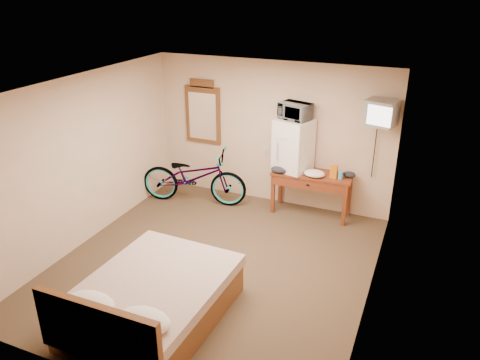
{
  "coord_description": "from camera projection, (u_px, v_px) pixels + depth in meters",
  "views": [
    {
      "loc": [
        2.51,
        -5.0,
        3.71
      ],
      "look_at": [
        0.13,
        0.61,
        1.07
      ],
      "focal_mm": 35.0,
      "sensor_mm": 36.0,
      "label": 1
    }
  ],
  "objects": [
    {
      "name": "desk",
      "position": [
        311.0,
        181.0,
        7.74
      ],
      "size": [
        1.34,
        0.57,
        0.75
      ],
      "color": "maroon",
      "rests_on": "floor"
    },
    {
      "name": "crt_television",
      "position": [
        381.0,
        113.0,
        6.91
      ],
      "size": [
        0.52,
        0.61,
        0.38
      ],
      "color": "black",
      "rests_on": "room"
    },
    {
      "name": "microwave",
      "position": [
        295.0,
        111.0,
        7.47
      ],
      "size": [
        0.56,
        0.46,
        0.27
      ],
      "primitive_type": "imported",
      "rotation": [
        0.0,
        0.0,
        -0.3
      ],
      "color": "white",
      "rests_on": "mini_fridge"
    },
    {
      "name": "bed",
      "position": [
        150.0,
        302.0,
        5.37
      ],
      "size": [
        1.54,
        2.0,
        0.9
      ],
      "color": "brown",
      "rests_on": "floor"
    },
    {
      "name": "cloth_cream",
      "position": [
        314.0,
        173.0,
        7.57
      ],
      "size": [
        0.35,
        0.27,
        0.11
      ],
      "primitive_type": "ellipsoid",
      "color": "white",
      "rests_on": "desk"
    },
    {
      "name": "snack_bag",
      "position": [
        334.0,
        172.0,
        7.49
      ],
      "size": [
        0.12,
        0.08,
        0.22
      ],
      "primitive_type": "cube",
      "rotation": [
        0.0,
        0.0,
        -0.13
      ],
      "color": "#CC6C12",
      "rests_on": "desk"
    },
    {
      "name": "room",
      "position": [
        212.0,
        183.0,
        6.1
      ],
      "size": [
        4.6,
        4.64,
        2.5
      ],
      "color": "brown",
      "rests_on": "ground"
    },
    {
      "name": "bicycle",
      "position": [
        194.0,
        177.0,
        8.23
      ],
      "size": [
        1.98,
        1.02,
        0.99
      ],
      "primitive_type": "imported",
      "rotation": [
        0.0,
        0.0,
        1.77
      ],
      "color": "black",
      "rests_on": "floor"
    },
    {
      "name": "blue_cup",
      "position": [
        341.0,
        175.0,
        7.47
      ],
      "size": [
        0.08,
        0.08,
        0.13
      ],
      "primitive_type": "cylinder",
      "color": "#40A1DC",
      "rests_on": "desk"
    },
    {
      "name": "cloth_dark_b",
      "position": [
        349.0,
        175.0,
        7.55
      ],
      "size": [
        0.2,
        0.16,
        0.09
      ],
      "primitive_type": "ellipsoid",
      "color": "black",
      "rests_on": "desk"
    },
    {
      "name": "cloth_dark_a",
      "position": [
        279.0,
        170.0,
        7.72
      ],
      "size": [
        0.29,
        0.21,
        0.11
      ],
      "primitive_type": "ellipsoid",
      "color": "black",
      "rests_on": "desk"
    },
    {
      "name": "wall_mirror",
      "position": [
        203.0,
        113.0,
        8.39
      ],
      "size": [
        0.68,
        0.04,
        1.16
      ],
      "color": "brown",
      "rests_on": "room"
    },
    {
      "name": "mini_fridge",
      "position": [
        293.0,
        145.0,
        7.7
      ],
      "size": [
        0.65,
        0.64,
        0.87
      ],
      "color": "white",
      "rests_on": "desk"
    }
  ]
}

